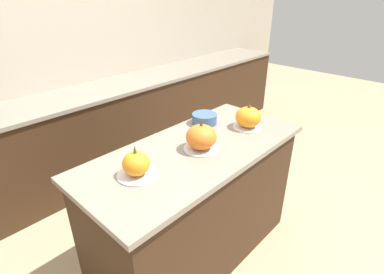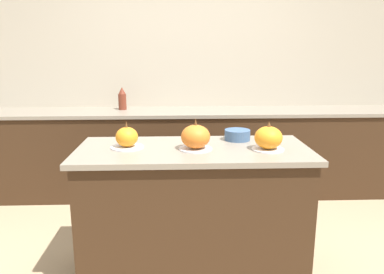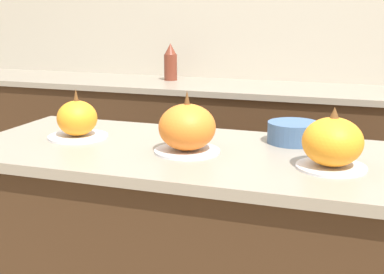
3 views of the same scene
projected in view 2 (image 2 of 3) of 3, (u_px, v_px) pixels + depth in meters
name	position (u px, v px, depth m)	size (l,w,h in m)	color
ground_plane	(193.00, 270.00, 2.69)	(12.00, 12.00, 0.00)	tan
wall_back	(186.00, 77.00, 4.18)	(8.00, 0.06, 2.50)	#B2A893
kitchen_island	(193.00, 211.00, 2.59)	(1.55, 0.69, 0.91)	#382314
back_counter	(187.00, 153.00, 4.04)	(6.00, 0.60, 0.92)	#382314
pumpkin_cake_left	(127.00, 138.00, 2.48)	(0.22, 0.22, 0.18)	silver
pumpkin_cake_center	(196.00, 137.00, 2.43)	(0.22, 0.22, 0.21)	silver
pumpkin_cake_right	(268.00, 138.00, 2.42)	(0.21, 0.21, 0.19)	silver
bottle_tall	(122.00, 99.00, 3.97)	(0.09, 0.09, 0.24)	maroon
mixing_bowl	(237.00, 135.00, 2.69)	(0.18, 0.18, 0.08)	#3D5B84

